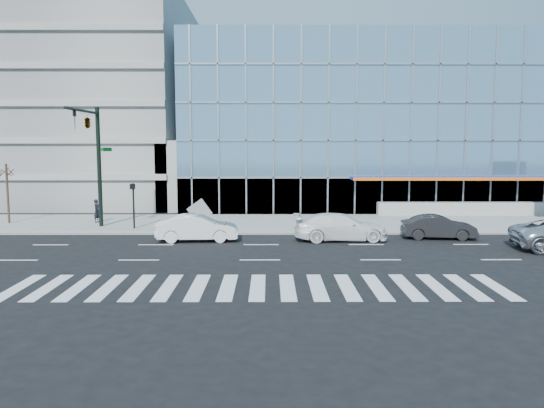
{
  "coord_description": "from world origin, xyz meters",
  "views": [
    {
      "loc": [
        0.47,
        -29.77,
        5.73
      ],
      "look_at": [
        0.64,
        3.0,
        2.0
      ],
      "focal_mm": 35.0,
      "sensor_mm": 36.0,
      "label": 1
    }
  ],
  "objects": [
    {
      "name": "parking_garage",
      "position": [
        -20.0,
        26.0,
        10.0
      ],
      "size": [
        24.0,
        24.0,
        20.0
      ],
      "primitive_type": "cube",
      "color": "gray",
      "rests_on": "ground"
    },
    {
      "name": "sidewalk",
      "position": [
        0.0,
        8.0,
        0.07
      ],
      "size": [
        120.0,
        8.0,
        0.15
      ],
      "primitive_type": "cube",
      "color": "gray",
      "rests_on": "ground"
    },
    {
      "name": "white_suv",
      "position": [
        4.72,
        1.38,
        0.8
      ],
      "size": [
        5.63,
        2.5,
        1.6
      ],
      "primitive_type": "imported",
      "rotation": [
        0.0,
        0.0,
        1.62
      ],
      "color": "white",
      "rests_on": "ground"
    },
    {
      "name": "tilted_panel",
      "position": [
        -4.4,
        6.9,
        1.06
      ],
      "size": [
        1.81,
        0.19,
        1.81
      ],
      "primitive_type": "cube",
      "rotation": [
        0.0,
        0.95,
        0.07
      ],
      "color": "gray",
      "rests_on": "sidewalk"
    },
    {
      "name": "dark_sedan",
      "position": [
        10.72,
        1.86,
        0.72
      ],
      "size": [
        4.49,
        1.93,
        1.44
      ],
      "primitive_type": "imported",
      "rotation": [
        0.0,
        0.0,
        1.48
      ],
      "color": "black",
      "rests_on": "ground"
    },
    {
      "name": "pedestrian",
      "position": [
        -11.82,
        7.69,
        0.98
      ],
      "size": [
        0.51,
        0.67,
        1.66
      ],
      "primitive_type": "imported",
      "rotation": [
        0.0,
        0.0,
        1.38
      ],
      "color": "black",
      "rests_on": "sidewalk"
    },
    {
      "name": "ramp_block",
      "position": [
        -6.0,
        18.0,
        3.0
      ],
      "size": [
        6.0,
        8.0,
        6.0
      ],
      "primitive_type": "cube",
      "color": "gray",
      "rests_on": "ground"
    },
    {
      "name": "theatre_building",
      "position": [
        14.0,
        26.0,
        7.5
      ],
      "size": [
        42.0,
        26.0,
        15.0
      ],
      "primitive_type": "cube",
      "color": "#72A2BF",
      "rests_on": "ground"
    },
    {
      "name": "ped_signal_post",
      "position": [
        -8.5,
        4.94,
        2.14
      ],
      "size": [
        0.3,
        0.33,
        3.0
      ],
      "color": "black",
      "rests_on": "sidewalk"
    },
    {
      "name": "tower_backdrop",
      "position": [
        -30.0,
        70.0,
        24.0
      ],
      "size": [
        14.0,
        14.0,
        48.0
      ],
      "primitive_type": "cube",
      "color": "gray",
      "rests_on": "ground"
    },
    {
      "name": "white_sedan",
      "position": [
        -3.79,
        1.18,
        0.79
      ],
      "size": [
        4.88,
        1.96,
        1.58
      ],
      "primitive_type": "imported",
      "rotation": [
        0.0,
        0.0,
        1.63
      ],
      "color": "white",
      "rests_on": "ground"
    },
    {
      "name": "street_tree_near",
      "position": [
        -18.0,
        7.5,
        3.78
      ],
      "size": [
        1.1,
        1.1,
        4.23
      ],
      "color": "#332319",
      "rests_on": "sidewalk"
    },
    {
      "name": "traffic_signal",
      "position": [
        -11.0,
        4.57,
        6.16
      ],
      "size": [
        1.14,
        5.74,
        8.0
      ],
      "color": "black",
      "rests_on": "sidewalk"
    },
    {
      "name": "ground",
      "position": [
        0.0,
        0.0,
        0.0
      ],
      "size": [
        160.0,
        160.0,
        0.0
      ],
      "primitive_type": "plane",
      "color": "black",
      "rests_on": "ground"
    }
  ]
}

